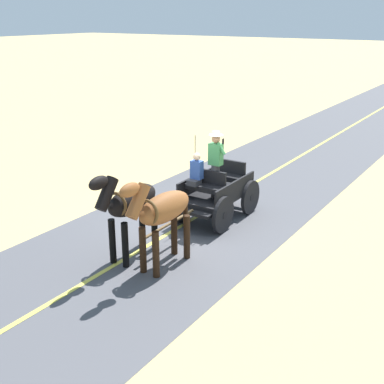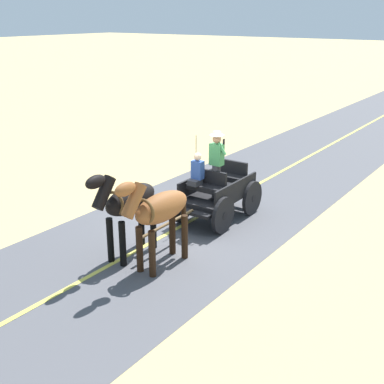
% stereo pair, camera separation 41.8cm
% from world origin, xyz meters
% --- Properties ---
extents(ground_plane, '(200.00, 200.00, 0.00)m').
position_xyz_m(ground_plane, '(0.00, 0.00, 0.00)').
color(ground_plane, tan).
extents(road_surface, '(5.38, 160.00, 0.01)m').
position_xyz_m(road_surface, '(0.00, 0.00, 0.00)').
color(road_surface, '#4C4C51').
rests_on(road_surface, ground).
extents(road_centre_stripe, '(0.12, 160.00, 0.00)m').
position_xyz_m(road_centre_stripe, '(0.00, 0.00, 0.01)').
color(road_centre_stripe, '#DBCC4C').
rests_on(road_centre_stripe, road_surface).
extents(horse_drawn_carriage, '(1.44, 4.50, 2.50)m').
position_xyz_m(horse_drawn_carriage, '(-0.46, -0.58, 0.82)').
color(horse_drawn_carriage, black).
rests_on(horse_drawn_carriage, ground).
extents(horse_near_side, '(0.63, 2.13, 2.21)m').
position_xyz_m(horse_near_side, '(-0.93, 2.45, 1.32)').
color(horse_near_side, brown).
rests_on(horse_near_side, ground).
extents(horse_off_side, '(0.60, 2.13, 2.21)m').
position_xyz_m(horse_off_side, '(-0.06, 2.46, 1.32)').
color(horse_off_side, black).
rests_on(horse_off_side, ground).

